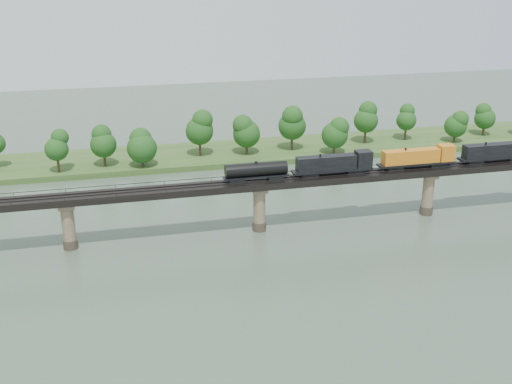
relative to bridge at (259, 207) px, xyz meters
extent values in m
plane|color=#3B4B3D|center=(0.00, -30.00, -5.46)|extent=(400.00, 400.00, 0.00)
cube|color=#314F1F|center=(0.00, 55.00, -4.66)|extent=(300.00, 24.00, 1.60)
cylinder|color=#473A2D|center=(-40.00, 0.00, -4.46)|extent=(3.00, 3.00, 2.00)
cylinder|color=#8C7C5C|center=(-40.00, 0.00, 0.04)|extent=(2.60, 2.60, 9.00)
cube|color=#8C7C5C|center=(-40.00, 0.00, 4.04)|extent=(3.20, 3.20, 1.00)
cylinder|color=#473A2D|center=(0.00, 0.00, -4.46)|extent=(3.00, 3.00, 2.00)
cylinder|color=#8C7C5C|center=(0.00, 0.00, 0.04)|extent=(2.60, 2.60, 9.00)
cube|color=#8C7C5C|center=(0.00, 0.00, 4.04)|extent=(3.20, 3.20, 1.00)
cylinder|color=#473A2D|center=(40.00, 0.00, -4.46)|extent=(3.00, 3.00, 2.00)
cylinder|color=#8C7C5C|center=(40.00, 0.00, 0.04)|extent=(2.60, 2.60, 9.00)
cube|color=#8C7C5C|center=(40.00, 0.00, 4.04)|extent=(3.20, 3.20, 1.00)
cube|color=black|center=(0.00, 0.00, 5.29)|extent=(220.00, 5.00, 1.50)
cube|color=black|center=(0.00, -0.75, 6.12)|extent=(220.00, 0.12, 0.16)
cube|color=black|center=(0.00, 0.75, 6.12)|extent=(220.00, 0.12, 0.16)
cube|color=black|center=(0.00, -2.40, 6.74)|extent=(220.00, 0.10, 0.10)
cube|color=black|center=(0.00, 2.40, 6.74)|extent=(220.00, 0.10, 0.10)
cube|color=black|center=(0.00, -2.40, 6.39)|extent=(0.08, 0.08, 0.70)
cube|color=black|center=(0.00, 2.40, 6.39)|extent=(0.08, 0.08, 0.70)
cylinder|color=#382619|center=(-44.43, 46.31, -2.10)|extent=(0.70, 0.70, 3.51)
sphere|color=#144012|center=(-44.43, 46.31, 2.57)|extent=(6.31, 6.31, 6.31)
sphere|color=#144012|center=(-44.43, 46.31, 5.50)|extent=(4.73, 4.73, 4.73)
cylinder|color=#382619|center=(-32.24, 48.84, -2.19)|extent=(0.70, 0.70, 3.34)
sphere|color=#144012|center=(-32.24, 48.84, 2.27)|extent=(7.18, 7.18, 7.18)
sphere|color=#144012|center=(-32.24, 48.84, 5.06)|extent=(5.39, 5.39, 5.39)
cylinder|color=#382619|center=(-22.01, 46.15, -2.45)|extent=(0.70, 0.70, 2.83)
sphere|color=#144012|center=(-22.01, 46.15, 1.32)|extent=(8.26, 8.26, 8.26)
sphere|color=#144012|center=(-22.01, 46.15, 3.68)|extent=(6.19, 6.19, 6.19)
cylinder|color=#382619|center=(-5.04, 52.68, -1.88)|extent=(0.70, 0.70, 3.96)
sphere|color=#144012|center=(-5.04, 52.68, 3.41)|extent=(8.07, 8.07, 8.07)
sphere|color=#144012|center=(-5.04, 52.68, 6.71)|extent=(6.05, 6.05, 6.05)
cylinder|color=#382619|center=(8.52, 51.14, -2.23)|extent=(0.70, 0.70, 3.27)
sphere|color=#144012|center=(8.52, 51.14, 2.13)|extent=(8.03, 8.03, 8.03)
sphere|color=#144012|center=(8.52, 51.14, 4.85)|extent=(6.02, 6.02, 6.02)
cylinder|color=#382619|center=(22.65, 52.31, -1.90)|extent=(0.70, 0.70, 3.92)
sphere|color=#144012|center=(22.65, 52.31, 3.33)|extent=(8.29, 8.29, 8.29)
sphere|color=#144012|center=(22.65, 52.31, 6.60)|extent=(6.21, 6.21, 6.21)
cylinder|color=#382619|center=(33.59, 45.35, -2.35)|extent=(0.70, 0.70, 3.02)
sphere|color=#144012|center=(33.59, 45.35, 1.69)|extent=(7.74, 7.74, 7.74)
sphere|color=#144012|center=(33.59, 45.35, 4.21)|extent=(5.80, 5.80, 5.80)
cylinder|color=#382619|center=(46.81, 54.03, -1.96)|extent=(0.70, 0.70, 3.80)
sphere|color=#144012|center=(46.81, 54.03, 3.10)|extent=(7.47, 7.47, 7.47)
sphere|color=#144012|center=(46.81, 54.03, 6.27)|extent=(5.60, 5.60, 5.60)
cylinder|color=#382619|center=(60.48, 54.26, -2.17)|extent=(0.70, 0.70, 3.38)
sphere|color=#144012|center=(60.48, 54.26, 2.34)|extent=(6.23, 6.23, 6.23)
sphere|color=#144012|center=(60.48, 54.26, 5.16)|extent=(4.67, 4.67, 4.67)
cylinder|color=#382619|center=(74.35, 48.39, -2.47)|extent=(0.70, 0.70, 2.77)
sphere|color=#144012|center=(74.35, 48.39, 1.22)|extent=(7.04, 7.04, 7.04)
sphere|color=#144012|center=(74.35, 48.39, 3.54)|extent=(5.28, 5.28, 5.28)
cylinder|color=#382619|center=(87.62, 53.57, -2.39)|extent=(0.70, 0.70, 2.94)
sphere|color=#144012|center=(87.62, 53.57, 1.54)|extent=(6.73, 6.73, 6.73)
sphere|color=#144012|center=(87.62, 53.57, 3.99)|extent=(5.05, 5.05, 5.05)
cube|color=black|center=(51.02, 0.00, 6.56)|extent=(3.80, 2.28, 1.04)
cube|color=black|center=(56.24, 0.00, 7.23)|extent=(18.04, 2.85, 0.47)
cube|color=black|center=(54.81, 0.00, 8.98)|extent=(13.29, 2.56, 3.04)
cylinder|color=black|center=(56.24, 0.00, 6.71)|extent=(5.70, 1.33, 1.33)
cube|color=black|center=(41.52, 0.00, 6.56)|extent=(3.80, 2.28, 1.04)
cube|color=black|center=(31.08, 0.00, 6.56)|extent=(3.80, 2.28, 1.04)
cube|color=black|center=(36.30, 0.00, 7.23)|extent=(18.04, 2.85, 0.47)
cube|color=orange|center=(34.88, 0.00, 8.98)|extent=(13.29, 2.56, 3.04)
cube|color=orange|center=(43.42, 0.00, 9.27)|extent=(3.42, 2.85, 3.61)
cylinder|color=black|center=(36.30, 0.00, 6.71)|extent=(5.70, 1.33, 1.33)
cube|color=black|center=(21.58, 0.00, 6.56)|extent=(3.80, 2.28, 1.04)
cube|color=black|center=(11.14, 0.00, 6.56)|extent=(3.80, 2.28, 1.04)
cube|color=black|center=(16.36, 0.00, 7.23)|extent=(18.04, 2.85, 0.47)
cube|color=black|center=(14.94, 0.00, 8.98)|extent=(13.29, 2.56, 3.04)
cube|color=black|center=(23.48, 0.00, 9.27)|extent=(3.42, 2.85, 3.61)
cylinder|color=black|center=(16.36, 0.00, 6.71)|extent=(5.70, 1.33, 1.33)
cube|color=black|center=(3.55, 0.00, 6.56)|extent=(3.32, 2.09, 1.04)
cube|color=black|center=(-5.00, 0.00, 6.56)|extent=(3.32, 2.09, 1.04)
cube|color=black|center=(-0.73, 0.00, 7.18)|extent=(14.24, 2.28, 0.28)
cylinder|color=black|center=(-0.73, 0.00, 8.70)|extent=(13.29, 2.85, 2.85)
cylinder|color=black|center=(-0.73, 0.00, 10.22)|extent=(0.66, 0.66, 0.47)
camera|label=1|loc=(-30.35, -125.24, 51.91)|focal=45.00mm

